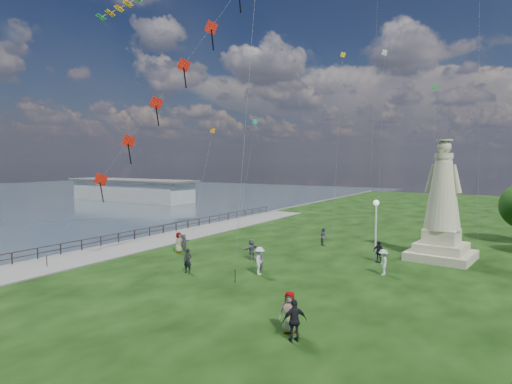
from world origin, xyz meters
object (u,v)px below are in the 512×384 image
Objects in this scene: person_7 at (324,236)px; person_11 at (252,249)px; person_8 at (383,262)px; person_1 at (260,260)px; statue at (442,215)px; person_3 at (295,321)px; person_9 at (379,252)px; person_5 at (184,242)px; pier_pavilion at (132,190)px; person_0 at (188,261)px; person_4 at (289,312)px; person_10 at (179,242)px; lamppost at (376,217)px; person_2 at (260,261)px.

person_7 is 1.00× the size of person_11.
person_1 is at bearing -88.33° from person_8.
statue is at bearing 132.63° from person_11.
person_3 is 1.04× the size of person_8.
person_9 reaches higher than person_11.
person_5 is at bearing -80.32° from person_3.
pier_pavilion is 17.92× the size of person_9.
person_0 reaches higher than person_5.
statue reaches higher than person_4.
person_7 is at bearing 173.27° from person_11.
person_1 is 3.64m from person_11.
statue reaches higher than person_0.
person_0 is 13.53m from person_8.
statue is 5.45× the size of person_10.
pier_pavilion reaches higher than person_11.
person_11 is at bearing -90.97° from person_5.
person_7 is at bearing -42.29° from person_10.
person_5 is at bearing -140.80° from person_1.
lamppost is 2.87× the size of person_9.
person_5 is (-15.90, 10.97, -0.20)m from person_4.
person_10 is 1.05× the size of person_11.
person_2 is 10.00m from person_4.
person_8 is (7.28, 4.36, -0.07)m from person_2.
person_1 reaches higher than person_5.
person_8 reaches higher than person_9.
person_4 is at bearing -38.71° from person_0.
person_2 is 9.93m from person_10.
person_11 is at bearing -151.08° from lamppost.
person_5 is 12.81m from person_7.
lamppost is at bearing -57.89° from person_2.
person_4 is 1.14× the size of person_7.
person_10 is (-19.56, -8.93, -2.72)m from statue.
lamppost reaches higher than person_4.
person_11 is (6.70, 1.05, -0.04)m from person_10.
person_4 reaches higher than person_5.
person_0 is 7.44m from person_5.
person_2 is at bearing -124.90° from statue.
person_4 is at bearing -164.75° from person_2.
person_0 is 12.16m from person_4.
person_5 is at bearing 47.91° from person_2.
person_11 is (1.63, 5.80, -0.04)m from person_0.
person_2 is at bearing -81.84° from person_8.
person_9 is at bearing -68.36° from person_10.
statue is 5.10× the size of person_3.
person_9 is at bearing 126.89° from person_11.
person_7 is at bearing -25.03° from pier_pavilion.
person_2 is (-9.96, -11.45, -2.62)m from statue.
person_1 is 11.07m from person_7.
person_3 reaches higher than person_1.
person_1 is 0.98m from person_2.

